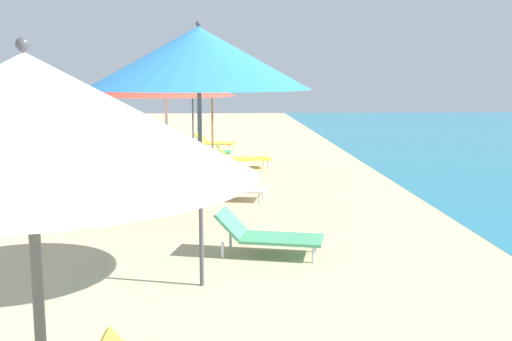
{
  "coord_description": "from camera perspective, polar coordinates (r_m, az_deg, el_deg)",
  "views": [
    {
      "loc": [
        -0.34,
        1.33,
        2.41
      ],
      "look_at": [
        0.04,
        8.73,
        1.23
      ],
      "focal_mm": 41.91,
      "sensor_mm": 36.0,
      "label": 1
    }
  ],
  "objects": [
    {
      "name": "umbrella_second",
      "position": [
        2.66,
        -20.99,
        4.82
      ],
      "size": [
        1.94,
        1.94,
        2.56
      ],
      "color": "#4C4C51",
      "rests_on": "ground"
    },
    {
      "name": "umbrella_fourth",
      "position": [
        10.26,
        -8.65,
        8.5
      ],
      "size": [
        2.35,
        2.35,
        2.65
      ],
      "color": "silver",
      "rests_on": "ground"
    },
    {
      "name": "lounger_fourth_shoreside",
      "position": [
        11.69,
        -2.45,
        -1.51
      ],
      "size": [
        1.39,
        0.83,
        0.6
      ],
      "rotation": [
        0.0,
        0.0,
        -0.21
      ],
      "color": "white",
      "rests_on": "ground"
    },
    {
      "name": "person_walking_near",
      "position": [
        17.96,
        -12.15,
        4.18
      ],
      "size": [
        0.34,
        0.42,
        1.57
      ],
      "rotation": [
        0.0,
        0.0,
        5.9
      ],
      "color": "silver",
      "rests_on": "ground"
    },
    {
      "name": "lounger_third_shoreside",
      "position": [
        8.11,
        1.04,
        -6.12
      ],
      "size": [
        1.52,
        0.89,
        0.6
      ],
      "rotation": [
        0.0,
        0.0,
        -0.23
      ],
      "color": "#4CA572",
      "rests_on": "ground"
    },
    {
      "name": "umbrella_farthest",
      "position": [
        17.91,
        -6.1,
        8.22
      ],
      "size": [
        1.87,
        1.87,
        2.46
      ],
      "color": "#4C4C51",
      "rests_on": "ground"
    },
    {
      "name": "umbrella_third",
      "position": [
        6.67,
        -5.49,
        10.6
      ],
      "size": [
        2.49,
        2.49,
        2.99
      ],
      "color": "#4C4C51",
      "rests_on": "ground"
    },
    {
      "name": "person_walking_mid",
      "position": [
        10.8,
        -21.03,
        1.34
      ],
      "size": [
        0.29,
        0.4,
        1.75
      ],
      "rotation": [
        0.0,
        0.0,
        3.35
      ],
      "color": "#334CB2",
      "rests_on": "ground"
    },
    {
      "name": "lounger_farthest_shoreside",
      "position": [
        19.05,
        -4.03,
        2.73
      ],
      "size": [
        1.33,
        0.86,
        0.6
      ],
      "rotation": [
        0.0,
        0.0,
        -0.22
      ],
      "color": "yellow",
      "rests_on": "ground"
    },
    {
      "name": "lounger_farthest_inland",
      "position": [
        16.73,
        -4.63,
        1.93
      ],
      "size": [
        1.27,
        0.7,
        0.64
      ],
      "rotation": [
        0.0,
        0.0,
        -0.08
      ],
      "color": "#4CA572",
      "rests_on": "ground"
    },
    {
      "name": "lounger_fifth_shoreside",
      "position": [
        15.6,
        -1.32,
        1.28
      ],
      "size": [
        1.45,
        0.74,
        0.6
      ],
      "rotation": [
        0.0,
        0.0,
        0.12
      ],
      "color": "yellow",
      "rests_on": "ground"
    },
    {
      "name": "cooler_box",
      "position": [
        16.17,
        -12.41,
        1.0
      ],
      "size": [
        0.53,
        0.53,
        0.4
      ],
      "color": "red",
      "rests_on": "ground"
    },
    {
      "name": "umbrella_fifth",
      "position": [
        14.52,
        -4.24,
        9.47
      ],
      "size": [
        2.28,
        2.28,
        2.8
      ],
      "color": "olive",
      "rests_on": "ground"
    }
  ]
}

